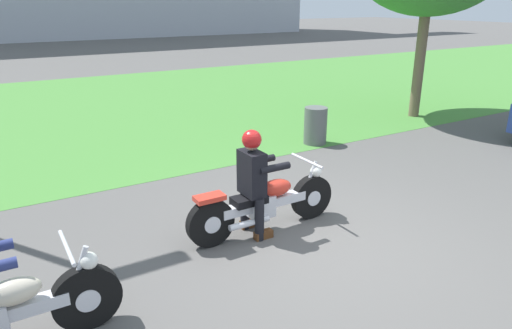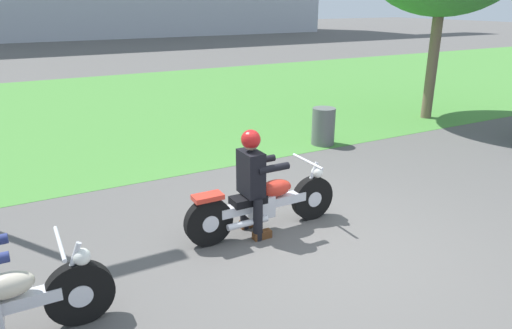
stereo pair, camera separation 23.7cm
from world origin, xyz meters
name	(u,v)px [view 2 (the right image)]	position (x,y,z in m)	size (l,w,h in m)	color
ground	(334,250)	(0.00, 0.00, 0.00)	(120.00, 120.00, 0.00)	#565451
grass_verge	(134,105)	(0.00, 9.27, 0.00)	(60.00, 12.00, 0.01)	#478438
motorcycle_lead	(264,204)	(-0.49, 0.85, 0.38)	(2.13, 0.66, 0.86)	black
rider_lead	(252,175)	(-0.66, 0.86, 0.80)	(0.55, 0.48, 1.38)	black
trash_can	(323,126)	(2.47, 3.61, 0.38)	(0.47, 0.47, 0.77)	#595E5B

